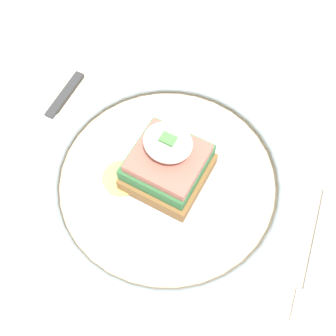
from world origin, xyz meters
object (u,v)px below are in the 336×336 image
Objects in this scene: plate at (168,179)px; sandwich at (167,162)px; knife at (52,113)px; fork at (313,261)px.

plate is 2.51× the size of sandwich.
plate is at bearing 175.75° from knife.
sandwich reaches higher than knife.
knife reaches higher than fork.
plate is 1.75× the size of fork.
fork is at bearing 176.51° from knife.
sandwich is at bearing 176.09° from knife.
sandwich reaches higher than fork.
sandwich reaches higher than plate.
plate is at bearing 148.07° from sandwich.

